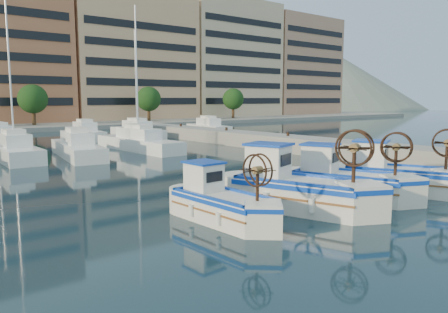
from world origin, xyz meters
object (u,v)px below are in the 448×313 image
Objects in this scene: fishing_boat_c at (344,180)px; fishing_boat_d at (395,174)px; fishing_boat_a at (221,201)px; fishing_boat_b at (296,187)px.

fishing_boat_d reaches higher than fishing_boat_c.
fishing_boat_d is at bearing -10.29° from fishing_boat_a.
fishing_boat_c is at bearing -19.28° from fishing_boat_b.
fishing_boat_d is at bearing -32.53° from fishing_boat_c.
fishing_boat_b reaches higher than fishing_boat_a.
fishing_boat_b is at bearing -12.28° from fishing_boat_a.
fishing_boat_c is at bearing -8.07° from fishing_boat_a.
fishing_boat_b is at bearing 158.94° from fishing_boat_c.
fishing_boat_b reaches higher than fishing_boat_c.
fishing_boat_a is 0.84× the size of fishing_boat_d.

